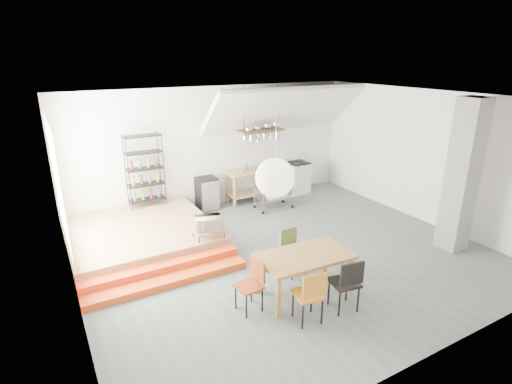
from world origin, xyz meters
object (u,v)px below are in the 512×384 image
mini_fridge (207,193)px  stove (297,177)px  dining_table (304,259)px  rolling_cart (274,186)px

mini_fridge → stove: bearing=-0.9°
dining_table → mini_fridge: bearing=91.2°
stove → dining_table: size_ratio=0.72×
rolling_cart → mini_fridge: 1.80m
stove → mini_fridge: 2.91m
dining_table → rolling_cart: (1.71, 3.74, -0.04)m
stove → rolling_cart: (-1.34, -0.80, 0.15)m
rolling_cart → mini_fridge: size_ratio=1.16×
rolling_cart → dining_table: bearing=-113.4°
stove → rolling_cart: size_ratio=1.16×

